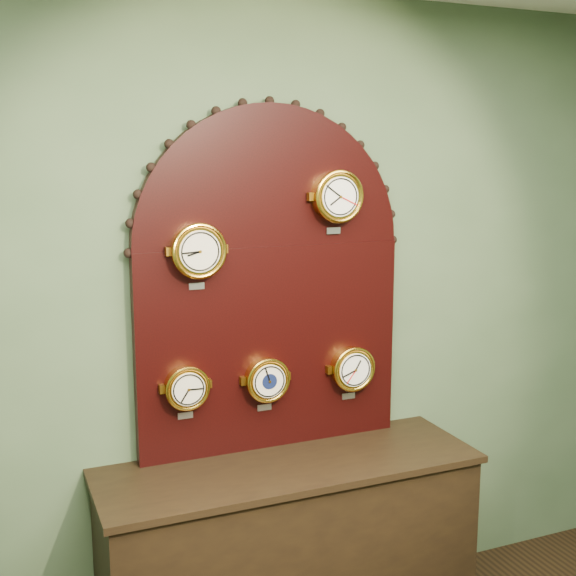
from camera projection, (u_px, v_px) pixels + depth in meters
name	position (u px, v px, depth m)	size (l,w,h in m)	color
wall_back	(266.00, 319.00, 3.27)	(4.00, 4.00, 0.00)	#496142
shop_counter	(290.00, 555.00, 3.20)	(1.60, 0.50, 0.80)	black
display_board	(270.00, 270.00, 3.18)	(1.26, 0.06, 1.53)	black
roman_clock	(198.00, 251.00, 2.98)	(0.23, 0.08, 0.28)	gold
arabic_clock	(337.00, 196.00, 3.18)	(0.23, 0.08, 0.28)	gold
hygrometer	(187.00, 387.00, 3.06)	(0.19, 0.08, 0.24)	gold
barometer	(267.00, 379.00, 3.19)	(0.20, 0.08, 0.25)	gold
tide_clock	(352.00, 368.00, 3.35)	(0.21, 0.08, 0.26)	gold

